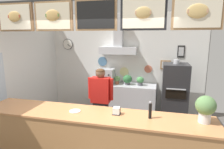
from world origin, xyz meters
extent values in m
cube|color=gray|center=(0.00, 2.56, 1.45)|extent=(4.50, 0.12, 2.90)
cube|color=white|center=(0.00, 2.50, 1.45)|extent=(4.46, 0.01, 2.86)
cylinder|color=black|center=(-1.74, 2.48, 2.00)|extent=(0.32, 0.02, 0.32)
cylinder|color=white|center=(-1.74, 2.47, 2.00)|extent=(0.30, 0.01, 0.30)
cube|color=black|center=(-1.70, 2.46, 1.97)|extent=(0.10, 0.01, 0.08)
cylinder|color=teal|center=(-0.64, 2.48, 1.51)|extent=(0.27, 0.02, 0.27)
cylinder|color=beige|center=(0.02, 2.48, 1.22)|extent=(0.26, 0.02, 0.26)
cylinder|color=#C1664C|center=(0.71, 2.48, 1.33)|extent=(0.22, 0.02, 0.22)
cube|color=black|center=(1.55, 2.48, 1.84)|extent=(0.18, 0.02, 0.32)
cube|color=#B4B4B4|center=(1.55, 2.47, 1.84)|extent=(0.13, 0.01, 0.23)
cube|color=#997047|center=(1.17, 2.48, 1.47)|extent=(0.27, 0.02, 0.25)
cube|color=silver|center=(1.17, 2.47, 1.47)|extent=(0.20, 0.01, 0.18)
cube|color=silver|center=(-0.14, 2.34, 1.85)|extent=(1.04, 0.33, 0.20)
cube|color=silver|center=(-0.14, 2.38, 2.40)|extent=(0.24, 0.24, 0.90)
cube|color=olive|center=(-1.48, 0.05, 2.56)|extent=(0.68, 0.05, 0.48)
cube|color=#F2E5C6|center=(-1.48, 0.02, 2.56)|extent=(0.61, 0.01, 0.42)
ellipsoid|color=#DBAD60|center=(-1.48, 0.01, 2.57)|extent=(0.25, 0.04, 0.18)
cube|color=#B74233|center=(-1.48, 0.00, 2.57)|extent=(0.24, 0.01, 0.05)
cube|color=#9E754C|center=(-0.74, 0.05, 2.56)|extent=(0.68, 0.05, 0.48)
cube|color=beige|center=(-0.74, 0.02, 2.56)|extent=(0.61, 0.01, 0.42)
ellipsoid|color=#DBAD60|center=(-0.74, 0.01, 2.57)|extent=(0.26, 0.04, 0.18)
cube|color=#51843D|center=(-0.74, 0.00, 2.57)|extent=(0.25, 0.01, 0.05)
cube|color=#9E754C|center=(0.00, 0.05, 2.56)|extent=(0.68, 0.05, 0.48)
cube|color=black|center=(0.00, 0.02, 2.56)|extent=(0.61, 0.01, 0.42)
cube|color=black|center=(0.74, 0.05, 2.56)|extent=(0.68, 0.05, 0.48)
cube|color=#F2E5C6|center=(0.74, 0.02, 2.56)|extent=(0.61, 0.01, 0.42)
ellipsoid|color=#E5BC70|center=(0.74, 0.01, 2.57)|extent=(0.24, 0.04, 0.17)
cube|color=tan|center=(0.74, 0.00, 2.57)|extent=(0.23, 0.01, 0.04)
cube|color=#9E754C|center=(1.48, 0.05, 2.56)|extent=(0.68, 0.05, 0.48)
cube|color=#F2E5C6|center=(1.48, 0.02, 2.56)|extent=(0.61, 0.01, 0.42)
ellipsoid|color=#E5BC70|center=(1.48, 0.01, 2.57)|extent=(0.28, 0.04, 0.20)
cube|color=tan|center=(1.48, 0.00, 2.57)|extent=(0.27, 0.01, 0.05)
cube|color=#B77F4C|center=(0.00, -0.22, 0.50)|extent=(3.71, 0.66, 1.00)
cube|color=#CF8550|center=(0.00, -0.22, 1.01)|extent=(3.78, 0.69, 0.03)
cube|color=#B7BABF|center=(0.05, 2.16, 0.46)|extent=(1.82, 0.62, 0.93)
cube|color=#929499|center=(0.05, 2.16, 0.17)|extent=(1.73, 0.57, 0.02)
cube|color=#232326|center=(1.40, 1.89, 0.79)|extent=(0.61, 0.68, 1.58)
cube|color=black|center=(1.40, 1.54, 0.92)|extent=(0.45, 0.02, 0.20)
cube|color=#B7BABF|center=(1.40, 1.52, 1.05)|extent=(0.42, 0.02, 0.02)
cylinder|color=#B7BABF|center=(1.40, 1.89, 1.63)|extent=(0.14, 0.14, 0.10)
cube|color=#232328|center=(-0.21, 0.90, 0.41)|extent=(0.30, 0.20, 0.82)
cube|color=red|center=(-0.21, 0.90, 1.09)|extent=(0.41, 0.22, 0.55)
cylinder|color=red|center=(0.03, 0.90, 1.12)|extent=(0.08, 0.08, 0.47)
cylinder|color=red|center=(-0.45, 0.90, 1.12)|extent=(0.08, 0.08, 0.47)
sphere|color=brown|center=(-0.21, 0.90, 1.46)|extent=(0.21, 0.21, 0.21)
ellipsoid|color=#4C331E|center=(-0.21, 0.90, 1.51)|extent=(0.20, 0.20, 0.11)
cube|color=#B7BABF|center=(-0.44, 2.14, 1.14)|extent=(0.47, 0.40, 0.42)
cylinder|color=#4C4C51|center=(-0.54, 1.91, 1.12)|extent=(0.06, 0.06, 0.06)
cube|color=black|center=(-0.44, 1.90, 0.95)|extent=(0.42, 0.10, 0.04)
sphere|color=black|center=(-0.30, 1.92, 1.22)|extent=(0.04, 0.04, 0.04)
cylinder|color=#9E563D|center=(-0.12, 2.16, 0.97)|extent=(0.11, 0.11, 0.09)
ellipsoid|color=#5B844C|center=(-0.12, 2.16, 1.08)|extent=(0.18, 0.18, 0.16)
cylinder|color=#4C4C51|center=(0.52, 2.16, 0.97)|extent=(0.14, 0.14, 0.09)
ellipsoid|color=#47894C|center=(0.52, 2.16, 1.08)|extent=(0.20, 0.20, 0.18)
cylinder|color=#4C4C51|center=(0.17, 2.17, 0.96)|extent=(0.14, 0.14, 0.07)
ellipsoid|color=#2D6638|center=(0.17, 2.17, 1.08)|extent=(0.25, 0.25, 0.23)
cylinder|color=black|center=(0.91, -0.19, 1.14)|extent=(0.05, 0.05, 0.23)
sphere|color=gray|center=(0.91, -0.19, 1.27)|extent=(0.04, 0.04, 0.04)
cylinder|color=silver|center=(1.67, -0.14, 1.11)|extent=(0.17, 0.17, 0.16)
cylinder|color=gray|center=(1.67, -0.14, 1.05)|extent=(0.15, 0.15, 0.05)
ellipsoid|color=#5B844C|center=(1.67, -0.14, 1.28)|extent=(0.28, 0.28, 0.28)
cylinder|color=white|center=(-0.30, -0.21, 1.03)|extent=(0.18, 0.18, 0.01)
cube|color=#262628|center=(0.39, -0.16, 1.03)|extent=(0.12, 0.12, 0.01)
cylinder|color=#262628|center=(0.33, -0.16, 1.09)|extent=(0.01, 0.01, 0.13)
cylinder|color=#262628|center=(0.45, -0.16, 1.09)|extent=(0.01, 0.01, 0.13)
cube|color=white|center=(0.39, -0.16, 1.08)|extent=(0.10, 0.10, 0.11)
camera|label=1|loc=(1.01, -2.94, 2.23)|focal=30.75mm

